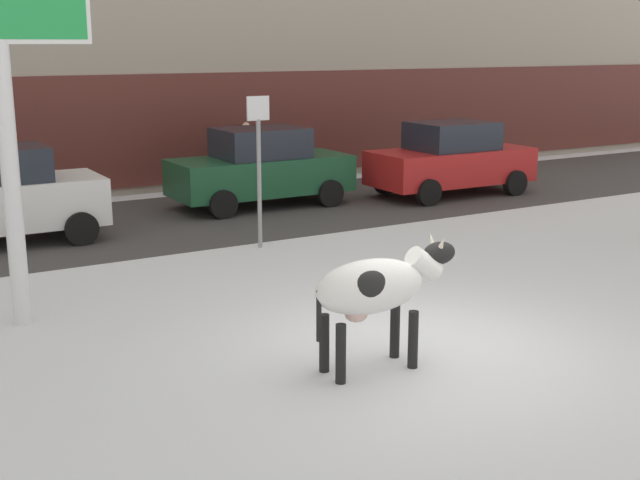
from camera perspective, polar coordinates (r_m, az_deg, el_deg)
name	(u,v)px	position (r m, az deg, el deg)	size (l,w,h in m)	color
ground_plane	(427,347)	(10.70, 7.32, -7.31)	(120.00, 120.00, 0.00)	white
road_strip	(172,221)	(18.29, -10.11, 1.31)	(60.00, 5.60, 0.01)	#423F3F
cow_holstein	(374,288)	(9.64, 3.75, -3.29)	(1.91, 0.66, 1.54)	silver
car_white_hatchback	(6,196)	(16.91, -20.74, 2.86)	(3.51, 1.94, 1.86)	white
car_darkgreen_sedan	(261,168)	(19.56, -4.09, 4.95)	(4.21, 2.01, 1.84)	#194C2D
car_red_sedan	(451,159)	(21.24, 8.97, 5.48)	(4.21, 2.01, 1.84)	red
pedestrian_near_billboard	(247,155)	(22.19, -5.06, 5.85)	(0.36, 0.24, 1.73)	#282833
street_sign	(259,159)	(15.41, -4.21, 5.54)	(0.44, 0.08, 2.82)	gray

